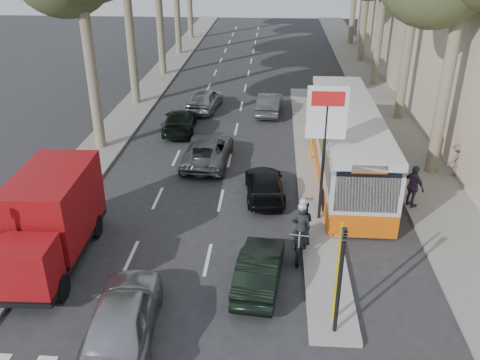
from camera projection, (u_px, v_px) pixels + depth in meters
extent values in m
plane|color=#28282B|center=(228.00, 296.00, 16.33)|extent=(120.00, 120.00, 0.00)
cube|color=gray|center=(372.00, 88.00, 38.19)|extent=(3.20, 70.00, 0.12)
cube|color=gray|center=(162.00, 74.00, 41.92)|extent=(2.40, 64.00, 0.12)
cube|color=gray|center=(310.00, 160.00, 25.96)|extent=(1.50, 26.00, 0.16)
cylinder|color=yellow|center=(337.00, 275.00, 14.47)|extent=(0.10, 0.10, 3.50)
cylinder|color=yellow|center=(321.00, 182.00, 19.85)|extent=(0.10, 0.10, 3.50)
cylinder|color=yellow|center=(312.00, 129.00, 25.23)|extent=(0.10, 0.10, 3.50)
cylinder|color=black|center=(323.00, 163.00, 19.48)|extent=(0.12, 0.12, 5.20)
cube|color=white|center=(327.00, 113.00, 18.60)|extent=(1.50, 0.10, 2.00)
cube|color=red|center=(328.00, 99.00, 18.31)|extent=(1.20, 0.02, 0.55)
cylinder|color=black|center=(339.00, 290.00, 14.08)|extent=(0.12, 0.12, 3.20)
imported|color=black|center=(343.00, 245.00, 13.43)|extent=(0.16, 0.41, 1.00)
cylinder|color=#6B604C|center=(92.00, 72.00, 25.75)|extent=(0.56, 0.56, 8.40)
cylinder|color=#6B604C|center=(130.00, 37.00, 32.81)|extent=(0.56, 0.56, 8.96)
cylinder|color=#6B604C|center=(160.00, 24.00, 40.16)|extent=(0.56, 0.56, 8.12)
cylinder|color=#6B604C|center=(177.00, 2.00, 47.04)|extent=(0.56, 0.56, 9.52)
cylinder|color=#6B604C|center=(445.00, 89.00, 22.90)|extent=(0.56, 0.56, 8.40)
cylinder|color=#6B604C|center=(408.00, 45.00, 29.89)|extent=(0.56, 0.56, 9.24)
cylinder|color=#6B604C|center=(379.00, 33.00, 37.38)|extent=(0.56, 0.56, 7.84)
cylinder|color=#6B604C|center=(365.00, 10.00, 44.31)|extent=(0.56, 0.56, 8.96)
cylinder|color=#6B604C|center=(354.00, 2.00, 51.60)|extent=(0.56, 0.56, 8.40)
imported|color=#A2A4AA|center=(123.00, 315.00, 14.37)|extent=(2.22, 4.73, 1.56)
imported|color=black|center=(259.00, 269.00, 16.62)|extent=(1.72, 3.94, 1.26)
imported|color=#54575D|center=(208.00, 151.00, 25.58)|extent=(2.39, 4.86, 1.33)
imported|color=black|center=(265.00, 185.00, 22.29)|extent=(2.00, 4.17, 1.17)
imported|color=#9FA3A7|center=(205.00, 99.00, 33.29)|extent=(2.23, 4.45, 1.46)
imported|color=#47494E|center=(270.00, 103.00, 32.64)|extent=(1.71, 4.16, 1.34)
imported|color=black|center=(180.00, 121.00, 29.68)|extent=(2.09, 4.49, 1.27)
cube|color=black|center=(53.00, 250.00, 17.79)|extent=(2.35, 5.97, 0.25)
cylinder|color=black|center=(61.00, 288.00, 16.03)|extent=(0.32, 0.90, 0.89)
cylinder|color=black|center=(45.00, 225.00, 19.46)|extent=(0.32, 0.90, 0.89)
cylinder|color=black|center=(95.00, 226.00, 19.39)|extent=(0.32, 0.90, 0.89)
cube|color=maroon|center=(20.00, 267.00, 15.36)|extent=(2.21, 1.45, 1.67)
cube|color=black|center=(9.00, 274.00, 14.70)|extent=(1.97, 0.14, 0.89)
cube|color=maroon|center=(54.00, 204.00, 17.89)|extent=(2.39, 4.20, 2.46)
cube|color=#DD5A0C|center=(345.00, 162.00, 24.55)|extent=(2.69, 12.21, 0.96)
cube|color=beige|center=(347.00, 137.00, 23.99)|extent=(2.69, 12.21, 1.59)
cube|color=black|center=(348.00, 131.00, 23.85)|extent=(2.71, 11.72, 0.90)
cube|color=beige|center=(349.00, 113.00, 23.48)|extent=(2.69, 12.21, 0.32)
cube|color=black|center=(367.00, 193.00, 18.47)|extent=(2.34, 0.07, 1.59)
cube|color=#DD5A0C|center=(370.00, 170.00, 18.07)|extent=(1.27, 0.06, 0.34)
cylinder|color=black|center=(326.00, 201.00, 21.17)|extent=(0.30, 1.02, 1.02)
cylinder|color=black|center=(384.00, 203.00, 21.01)|extent=(0.30, 1.02, 1.02)
cylinder|color=black|center=(315.00, 136.00, 27.96)|extent=(0.30, 1.02, 1.02)
cylinder|color=black|center=(359.00, 137.00, 27.80)|extent=(0.30, 1.02, 1.02)
cylinder|color=black|center=(298.00, 257.00, 17.70)|extent=(0.21, 0.73, 0.72)
cylinder|color=black|center=(302.00, 232.00, 19.19)|extent=(0.21, 0.73, 0.72)
cylinder|color=silver|center=(299.00, 245.00, 17.58)|extent=(0.13, 0.46, 0.90)
cube|color=black|center=(300.00, 240.00, 18.43)|extent=(0.36, 0.87, 0.34)
cube|color=black|center=(300.00, 236.00, 18.09)|extent=(0.40, 0.55, 0.25)
cube|color=black|center=(302.00, 229.00, 18.62)|extent=(0.41, 0.77, 0.14)
cylinder|color=silver|center=(299.00, 236.00, 17.48)|extent=(0.70, 0.14, 0.05)
imported|color=black|center=(301.00, 228.00, 18.21)|extent=(0.74, 0.54, 1.89)
imported|color=black|center=(302.00, 223.00, 18.63)|extent=(0.92, 0.59, 1.78)
sphere|color=#B2B2B7|center=(302.00, 207.00, 17.77)|extent=(0.32, 0.32, 0.32)
sphere|color=#B2B2B7|center=(303.00, 202.00, 18.22)|extent=(0.32, 0.32, 0.32)
imported|color=#4A3855|center=(413.00, 186.00, 21.10)|extent=(1.04, 1.20, 1.86)
imported|color=#625749|center=(457.00, 160.00, 23.90)|extent=(1.13, 0.89, 1.61)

